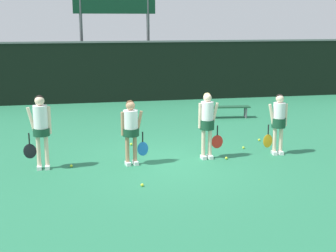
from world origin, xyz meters
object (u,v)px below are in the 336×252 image
bench_courtside (227,108)px  player_3 (279,119)px  player_1 (131,127)px  tennis_ball_1 (226,158)px  player_0 (41,125)px  tennis_ball_6 (142,185)px  player_2 (207,120)px  tennis_ball_5 (243,148)px  tennis_ball_4 (259,140)px  tennis_ball_3 (131,144)px  tennis_ball_7 (71,166)px  scoreboard (115,11)px

bench_courtside → player_3: player_3 is taller
player_1 → tennis_ball_1: 2.65m
player_0 → tennis_ball_6: size_ratio=26.44×
bench_courtside → player_2: size_ratio=0.98×
bench_courtside → tennis_ball_5: bench_courtside is taller
tennis_ball_4 → player_2: bearing=-145.2°
tennis_ball_6 → tennis_ball_3: bearing=86.8°
tennis_ball_5 → tennis_ball_6: bearing=-142.8°
tennis_ball_7 → player_2: bearing=1.1°
player_2 → player_3: (1.98, 0.02, -0.06)m
tennis_ball_6 → tennis_ball_7: (-1.52, 1.71, 0.00)m
scoreboard → tennis_ball_1: size_ratio=73.77×
bench_courtside → tennis_ball_7: bearing=-132.1°
bench_courtside → tennis_ball_6: (-4.18, -6.68, -0.34)m
scoreboard → player_3: scoreboard is taller
scoreboard → tennis_ball_4: 10.28m
player_1 → tennis_ball_5: 3.52m
player_3 → player_0: bearing=-174.3°
player_1 → player_3: size_ratio=1.00×
tennis_ball_3 → player_2: bearing=-43.9°
player_2 → tennis_ball_6: size_ratio=25.33×
tennis_ball_3 → tennis_ball_5: size_ratio=1.09×
tennis_ball_4 → tennis_ball_7: bearing=-164.9°
player_1 → tennis_ball_4: bearing=12.2°
player_0 → tennis_ball_7: size_ratio=26.44×
tennis_ball_6 → tennis_ball_7: bearing=131.5°
tennis_ball_6 → bench_courtside: bearing=58.0°
bench_courtside → tennis_ball_1: 5.40m
player_1 → player_3: 3.98m
player_2 → tennis_ball_3: 2.66m
player_0 → tennis_ball_3: bearing=36.4°
tennis_ball_3 → tennis_ball_6: size_ratio=1.05×
scoreboard → tennis_ball_1: (1.87, -10.47, -3.92)m
scoreboard → bench_courtside: (3.61, -5.37, -3.58)m
tennis_ball_3 → tennis_ball_7: (-1.71, -1.78, -0.00)m
tennis_ball_4 → tennis_ball_6: 5.14m
player_0 → scoreboard: bearing=75.0°
player_2 → tennis_ball_5: size_ratio=26.25×
bench_courtside → tennis_ball_7: (-5.70, -4.97, -0.34)m
player_1 → tennis_ball_7: 1.76m
tennis_ball_4 → player_1: bearing=-158.8°
player_0 → player_1: 2.17m
tennis_ball_4 → tennis_ball_7: 5.74m
player_1 → tennis_ball_7: bearing=168.2°
player_3 → player_2: bearing=-174.3°
bench_courtside → player_0: (-6.37, -4.95, 0.72)m
bench_courtside → player_1: size_ratio=1.05×
player_0 → tennis_ball_5: 5.59m
player_0 → player_3: (6.14, 0.06, -0.13)m
tennis_ball_1 → tennis_ball_5: bearing=47.9°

